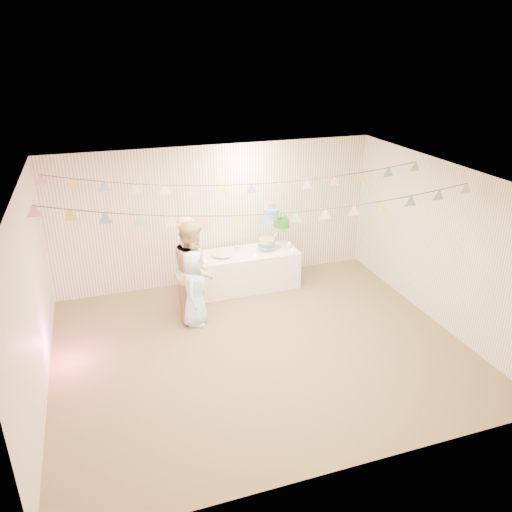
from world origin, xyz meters
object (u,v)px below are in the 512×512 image
object	(u,v)px
table	(247,270)
person_child	(194,288)
person_adult_a	(191,266)
person_adult_b	(194,270)
cake_stand	(274,225)

from	to	relation	value
table	person_child	xyz separation A→B (m)	(-1.18, -0.98, 0.29)
person_adult_a	person_child	xyz separation A→B (m)	(-0.04, -0.41, -0.21)
table	person_adult_a	bearing A→B (deg)	-153.29
person_adult_b	person_child	size ratio (longest dim) A/B	1.32
cake_stand	person_child	bearing A→B (deg)	-149.22
table	person_adult_b	xyz separation A→B (m)	(-1.12, -0.73, 0.49)
cake_stand	person_adult_a	world-z (taller)	person_adult_a
table	person_child	bearing A→B (deg)	-140.28
table	person_child	world-z (taller)	person_child
cake_stand	table	bearing A→B (deg)	-174.81
person_child	person_adult_a	bearing A→B (deg)	18.52
cake_stand	person_adult_b	size ratio (longest dim) A/B	0.48
person_adult_a	table	bearing A→B (deg)	-31.33
person_adult_b	cake_stand	bearing A→B (deg)	-47.88
cake_stand	person_adult_b	world-z (taller)	person_adult_b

